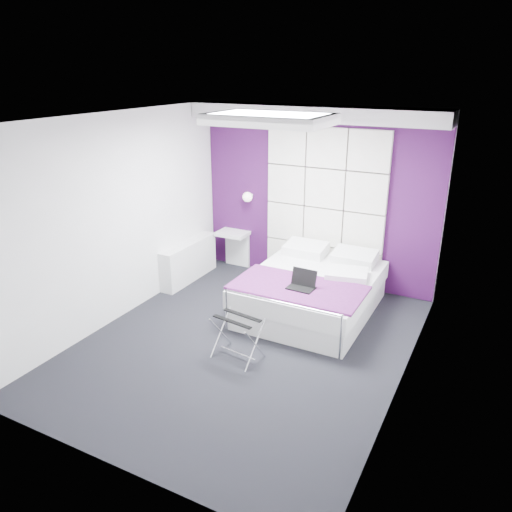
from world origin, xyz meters
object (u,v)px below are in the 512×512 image
at_px(bed, 312,291).
at_px(luggage_rack, 238,338).
at_px(radiator, 189,261).
at_px(laptop, 302,283).
at_px(nightstand, 233,233).
at_px(wall_lamp, 249,196).

height_order(bed, luggage_rack, bed).
xyz_separation_m(radiator, laptop, (2.12, -0.62, 0.31)).
height_order(bed, nightstand, bed).
distance_m(bed, laptop, 0.58).
relative_size(radiator, bed, 0.61).
distance_m(nightstand, luggage_rack, 2.72).
xyz_separation_m(wall_lamp, laptop, (1.48, -1.38, -0.61)).
distance_m(radiator, luggage_rack, 2.37).
relative_size(radiator, laptop, 3.73).
xyz_separation_m(wall_lamp, bed, (1.42, -0.90, -0.93)).
bearing_deg(radiator, wall_lamp, 49.90).
distance_m(radiator, laptop, 2.23).
xyz_separation_m(wall_lamp, luggage_rack, (1.11, -2.35, -0.97)).
bearing_deg(nightstand, radiator, -117.24).
bearing_deg(laptop, wall_lamp, 139.51).
distance_m(wall_lamp, radiator, 1.35).
bearing_deg(wall_lamp, luggage_rack, -64.68).
height_order(nightstand, luggage_rack, nightstand).
relative_size(wall_lamp, laptop, 0.47).
height_order(radiator, bed, bed).
distance_m(radiator, bed, 2.07).
distance_m(wall_lamp, nightstand, 0.68).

